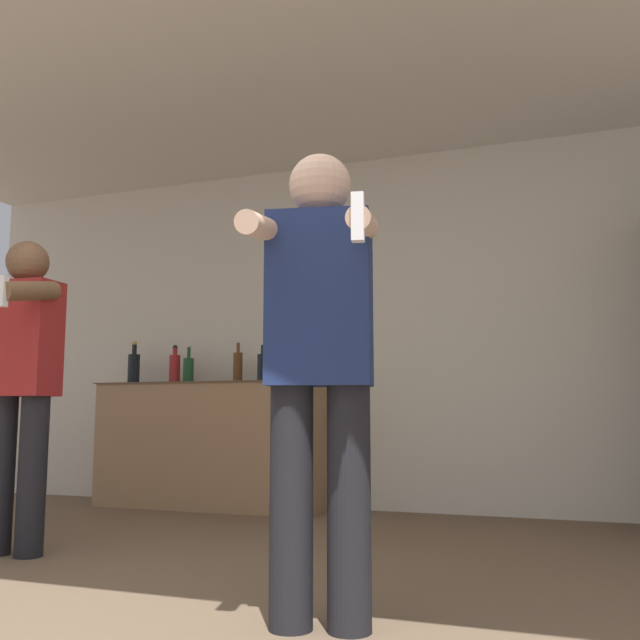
% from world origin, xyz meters
% --- Properties ---
extents(wall_back, '(7.00, 0.06, 2.55)m').
position_xyz_m(wall_back, '(0.00, 3.34, 1.27)').
color(wall_back, beige).
rests_on(wall_back, ground_plane).
extents(ceiling_slab, '(7.00, 3.83, 0.05)m').
position_xyz_m(ceiling_slab, '(0.00, 1.66, 2.57)').
color(ceiling_slab, silver).
rests_on(ceiling_slab, wall_back).
extents(counter, '(1.71, 0.54, 0.90)m').
position_xyz_m(counter, '(-1.25, 3.06, 0.45)').
color(counter, '#997551').
rests_on(counter, ground_plane).
extents(bottle_dark_rum, '(0.08, 0.08, 0.29)m').
position_xyz_m(bottle_dark_rum, '(-1.60, 3.09, 1.02)').
color(bottle_dark_rum, maroon).
rests_on(bottle_dark_rum, counter).
extents(bottle_tall_gin, '(0.09, 0.09, 0.30)m').
position_xyz_m(bottle_tall_gin, '(-0.86, 3.09, 1.02)').
color(bottle_tall_gin, black).
rests_on(bottle_tall_gin, counter).
extents(bottle_green_wine, '(0.09, 0.09, 0.34)m').
position_xyz_m(bottle_green_wine, '(-1.97, 3.09, 1.03)').
color(bottle_green_wine, black).
rests_on(bottle_green_wine, counter).
extents(bottle_clear_vodka, '(0.07, 0.07, 0.31)m').
position_xyz_m(bottle_clear_vodka, '(-1.06, 3.09, 1.02)').
color(bottle_clear_vodka, '#563314').
rests_on(bottle_clear_vodka, counter).
extents(bottle_red_label, '(0.08, 0.08, 0.29)m').
position_xyz_m(bottle_red_label, '(-1.48, 3.09, 1.00)').
color(bottle_red_label, '#194723').
rests_on(bottle_red_label, counter).
extents(person_woman_foreground, '(0.47, 0.54, 1.56)m').
position_xyz_m(person_woman_foreground, '(0.51, 0.58, 0.87)').
color(person_woman_foreground, black).
rests_on(person_woman_foreground, ground_plane).
extents(person_man_side, '(0.44, 0.48, 1.54)m').
position_xyz_m(person_man_side, '(-1.29, 1.17, 0.88)').
color(person_man_side, black).
rests_on(person_man_side, ground_plane).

